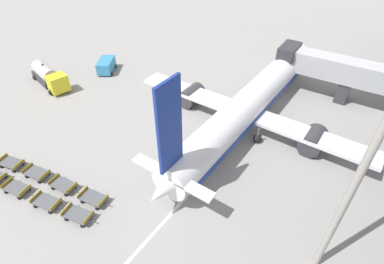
{
  "coord_description": "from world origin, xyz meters",
  "views": [
    {
      "loc": [
        22.97,
        -30.27,
        24.0
      ],
      "look_at": [
        7.7,
        -6.41,
        1.32
      ],
      "focal_mm": 28.0,
      "sensor_mm": 36.0,
      "label": 1
    }
  ],
  "objects_px": {
    "baggage_dolly_row_mid_a_col_d": "(93,198)",
    "baggage_dolly_row_mid_a_col_b": "(37,173)",
    "apron_light_mast": "(367,159)",
    "baggage_dolly_row_near_col_b": "(17,188)",
    "service_van": "(106,65)",
    "baggage_dolly_row_near_col_c": "(46,202)",
    "baggage_dolly_row_mid_a_col_a": "(11,163)",
    "baggage_dolly_row_near_col_d": "(78,215)",
    "baggage_dolly_row_mid_a_col_c": "(63,185)",
    "airplane": "(249,105)",
    "fuel_tanker_primary": "(49,76)"
  },
  "relations": [
    {
      "from": "baggage_dolly_row_mid_a_col_a",
      "to": "baggage_dolly_row_mid_a_col_b",
      "type": "relative_size",
      "value": 1.0
    },
    {
      "from": "airplane",
      "to": "baggage_dolly_row_mid_a_col_b",
      "type": "xyz_separation_m",
      "value": [
        -14.96,
        -21.11,
        -2.38
      ]
    },
    {
      "from": "baggage_dolly_row_near_col_d",
      "to": "baggage_dolly_row_mid_a_col_b",
      "type": "relative_size",
      "value": 1.0
    },
    {
      "from": "baggage_dolly_row_near_col_c",
      "to": "baggage_dolly_row_mid_a_col_b",
      "type": "bearing_deg",
      "value": 155.8
    },
    {
      "from": "baggage_dolly_row_near_col_b",
      "to": "baggage_dolly_row_near_col_c",
      "type": "height_order",
      "value": "same"
    },
    {
      "from": "baggage_dolly_row_near_col_b",
      "to": "baggage_dolly_row_mid_a_col_b",
      "type": "height_order",
      "value": "same"
    },
    {
      "from": "apron_light_mast",
      "to": "baggage_dolly_row_near_col_b",
      "type": "bearing_deg",
      "value": -162.73
    },
    {
      "from": "baggage_dolly_row_mid_a_col_c",
      "to": "apron_light_mast",
      "type": "xyz_separation_m",
      "value": [
        24.11,
        5.77,
        11.52
      ]
    },
    {
      "from": "apron_light_mast",
      "to": "baggage_dolly_row_mid_a_col_c",
      "type": "bearing_deg",
      "value": -166.53
    },
    {
      "from": "baggage_dolly_row_mid_a_col_b",
      "to": "baggage_dolly_row_mid_a_col_c",
      "type": "height_order",
      "value": "same"
    },
    {
      "from": "baggage_dolly_row_near_col_d",
      "to": "baggage_dolly_row_mid_a_col_d",
      "type": "bearing_deg",
      "value": 97.61
    },
    {
      "from": "baggage_dolly_row_mid_a_col_c",
      "to": "baggage_dolly_row_near_col_d",
      "type": "bearing_deg",
      "value": -21.94
    },
    {
      "from": "fuel_tanker_primary",
      "to": "baggage_dolly_row_mid_a_col_d",
      "type": "distance_m",
      "value": 26.9
    },
    {
      "from": "baggage_dolly_row_near_col_b",
      "to": "baggage_dolly_row_near_col_c",
      "type": "relative_size",
      "value": 1.0
    },
    {
      "from": "baggage_dolly_row_mid_a_col_d",
      "to": "baggage_dolly_row_mid_a_col_b",
      "type": "bearing_deg",
      "value": -173.29
    },
    {
      "from": "baggage_dolly_row_mid_a_col_b",
      "to": "baggage_dolly_row_mid_a_col_a",
      "type": "bearing_deg",
      "value": -171.27
    },
    {
      "from": "baggage_dolly_row_mid_a_col_c",
      "to": "baggage_dolly_row_mid_a_col_d",
      "type": "xyz_separation_m",
      "value": [
        3.89,
        0.47,
        0.0
      ]
    },
    {
      "from": "baggage_dolly_row_near_col_c",
      "to": "baggage_dolly_row_near_col_d",
      "type": "bearing_deg",
      "value": 9.59
    },
    {
      "from": "baggage_dolly_row_near_col_b",
      "to": "baggage_dolly_row_mid_a_col_a",
      "type": "xyz_separation_m",
      "value": [
        -3.89,
        1.85,
        0.0
      ]
    },
    {
      "from": "baggage_dolly_row_near_col_c",
      "to": "baggage_dolly_row_mid_a_col_a",
      "type": "xyz_separation_m",
      "value": [
        -7.94,
        1.31,
        0.0
      ]
    },
    {
      "from": "fuel_tanker_primary",
      "to": "baggage_dolly_row_near_col_b",
      "type": "xyz_separation_m",
      "value": [
        16.09,
        -16.17,
        -0.82
      ]
    },
    {
      "from": "baggage_dolly_row_near_col_b",
      "to": "fuel_tanker_primary",
      "type": "bearing_deg",
      "value": 134.86
    },
    {
      "from": "service_van",
      "to": "baggage_dolly_row_near_col_c",
      "type": "bearing_deg",
      "value": -56.6
    },
    {
      "from": "baggage_dolly_row_near_col_b",
      "to": "apron_light_mast",
      "type": "height_order",
      "value": "apron_light_mast"
    },
    {
      "from": "airplane",
      "to": "service_van",
      "type": "xyz_separation_m",
      "value": [
        -26.29,
        0.56,
        -1.71
      ]
    },
    {
      "from": "baggage_dolly_row_mid_a_col_b",
      "to": "baggage_dolly_row_near_col_b",
      "type": "bearing_deg",
      "value": -86.54
    },
    {
      "from": "fuel_tanker_primary",
      "to": "apron_light_mast",
      "type": "bearing_deg",
      "value": -9.76
    },
    {
      "from": "fuel_tanker_primary",
      "to": "baggage_dolly_row_near_col_c",
      "type": "xyz_separation_m",
      "value": [
        20.14,
        -15.64,
        -0.82
      ]
    },
    {
      "from": "baggage_dolly_row_mid_a_col_b",
      "to": "apron_light_mast",
      "type": "height_order",
      "value": "apron_light_mast"
    },
    {
      "from": "baggage_dolly_row_near_col_d",
      "to": "baggage_dolly_row_mid_a_col_d",
      "type": "height_order",
      "value": "same"
    },
    {
      "from": "baggage_dolly_row_near_col_b",
      "to": "baggage_dolly_row_mid_a_col_c",
      "type": "bearing_deg",
      "value": 38.06
    },
    {
      "from": "fuel_tanker_primary",
      "to": "baggage_dolly_row_mid_a_col_c",
      "type": "bearing_deg",
      "value": -34.01
    },
    {
      "from": "baggage_dolly_row_mid_a_col_a",
      "to": "baggage_dolly_row_mid_a_col_d",
      "type": "xyz_separation_m",
      "value": [
        11.42,
        1.48,
        0.0
      ]
    },
    {
      "from": "baggage_dolly_row_near_col_d",
      "to": "fuel_tanker_primary",
      "type": "bearing_deg",
      "value": 147.9
    },
    {
      "from": "baggage_dolly_row_near_col_d",
      "to": "apron_light_mast",
      "type": "bearing_deg",
      "value": 20.51
    },
    {
      "from": "baggage_dolly_row_near_col_d",
      "to": "baggage_dolly_row_mid_a_col_b",
      "type": "height_order",
      "value": "same"
    },
    {
      "from": "baggage_dolly_row_mid_a_col_d",
      "to": "apron_light_mast",
      "type": "distance_m",
      "value": 23.87
    },
    {
      "from": "baggage_dolly_row_near_col_c",
      "to": "baggage_dolly_row_mid_a_col_b",
      "type": "distance_m",
      "value": 4.6
    },
    {
      "from": "service_van",
      "to": "baggage_dolly_row_near_col_b",
      "type": "xyz_separation_m",
      "value": [
        11.48,
        -24.09,
        -0.67
      ]
    },
    {
      "from": "baggage_dolly_row_mid_a_col_b",
      "to": "baggage_dolly_row_mid_a_col_d",
      "type": "relative_size",
      "value": 1.0
    },
    {
      "from": "baggage_dolly_row_mid_a_col_a",
      "to": "baggage_dolly_row_near_col_c",
      "type": "bearing_deg",
      "value": -9.39
    },
    {
      "from": "airplane",
      "to": "baggage_dolly_row_near_col_b",
      "type": "relative_size",
      "value": 11.32
    },
    {
      "from": "airplane",
      "to": "baggage_dolly_row_mid_a_col_a",
      "type": "bearing_deg",
      "value": -130.78
    },
    {
      "from": "baggage_dolly_row_near_col_c",
      "to": "baggage_dolly_row_mid_a_col_c",
      "type": "distance_m",
      "value": 2.35
    },
    {
      "from": "service_van",
      "to": "baggage_dolly_row_mid_a_col_c",
      "type": "relative_size",
      "value": 1.42
    },
    {
      "from": "baggage_dolly_row_near_col_c",
      "to": "baggage_dolly_row_near_col_d",
      "type": "distance_m",
      "value": 3.82
    },
    {
      "from": "baggage_dolly_row_near_col_c",
      "to": "apron_light_mast",
      "type": "height_order",
      "value": "apron_light_mast"
    },
    {
      "from": "baggage_dolly_row_near_col_b",
      "to": "service_van",
      "type": "bearing_deg",
      "value": 115.48
    },
    {
      "from": "apron_light_mast",
      "to": "baggage_dolly_row_near_col_c",
      "type": "bearing_deg",
      "value": -161.15
    },
    {
      "from": "service_van",
      "to": "baggage_dolly_row_mid_a_col_b",
      "type": "xyz_separation_m",
      "value": [
        11.33,
        -21.66,
        -0.67
      ]
    }
  ]
}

